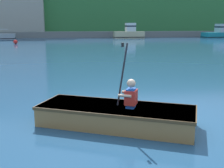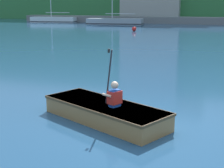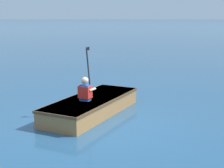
{
  "view_description": "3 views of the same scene",
  "coord_description": "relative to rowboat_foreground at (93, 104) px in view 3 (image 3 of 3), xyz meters",
  "views": [
    {
      "loc": [
        -1.82,
        -5.58,
        2.02
      ],
      "look_at": [
        -0.9,
        0.27,
        0.76
      ],
      "focal_mm": 45.0,
      "sensor_mm": 36.0,
      "label": 1
    },
    {
      "loc": [
        1.69,
        -7.29,
        2.64
      ],
      "look_at": [
        -0.9,
        0.27,
        0.76
      ],
      "focal_mm": 55.0,
      "sensor_mm": 36.0,
      "label": 2
    },
    {
      "loc": [
        7.28,
        0.38,
        2.44
      ],
      "look_at": [
        -0.9,
        0.27,
        0.76
      ],
      "focal_mm": 55.0,
      "sensor_mm": 36.0,
      "label": 3
    }
  ],
  "objects": [
    {
      "name": "ground_plane",
      "position": [
        0.94,
        0.21,
        -0.23
      ],
      "size": [
        300.0,
        300.0,
        0.0
      ],
      "primitive_type": "plane",
      "color": "navy"
    },
    {
      "name": "rowboat_foreground",
      "position": [
        0.0,
        0.0,
        0.0
      ],
      "size": [
        3.31,
        2.37,
        0.41
      ],
      "color": "#A3703D",
      "rests_on": "ground"
    },
    {
      "name": "person_paddler",
      "position": [
        0.31,
        -0.15,
        0.44
      ],
      "size": [
        0.43,
        0.43,
        1.27
      ],
      "color": "#1E4CA5",
      "rests_on": "rowboat_foreground"
    }
  ]
}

